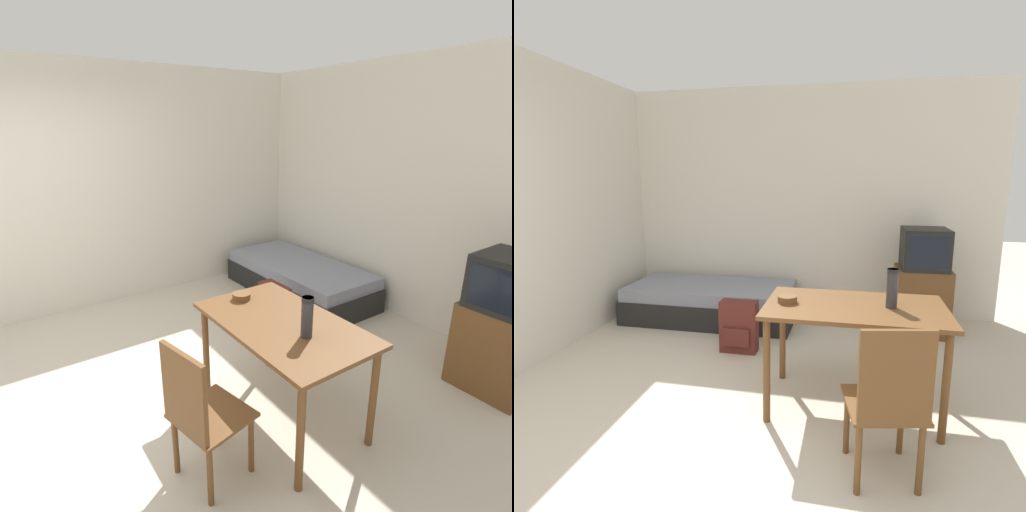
# 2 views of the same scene
# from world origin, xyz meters

# --- Properties ---
(ground_plane) EXTENTS (20.00, 20.00, 0.00)m
(ground_plane) POSITION_xyz_m (0.00, 0.00, 0.00)
(ground_plane) COLOR beige
(wall_back) EXTENTS (4.87, 0.06, 2.70)m
(wall_back) POSITION_xyz_m (0.00, 3.46, 1.35)
(wall_back) COLOR silver
(wall_back) RESTS_ON ground_plane
(wall_left) EXTENTS (0.06, 4.43, 2.70)m
(wall_left) POSITION_xyz_m (-1.97, 1.71, 1.35)
(wall_left) COLOR silver
(wall_left) RESTS_ON ground_plane
(daybed) EXTENTS (1.95, 0.92, 0.42)m
(daybed) POSITION_xyz_m (-0.80, 2.89, 0.21)
(daybed) COLOR black
(daybed) RESTS_ON ground_plane
(tv) EXTENTS (0.54, 0.49, 1.13)m
(tv) POSITION_xyz_m (1.53, 2.94, 0.55)
(tv) COLOR brown
(tv) RESTS_ON ground_plane
(dining_table) EXTENTS (1.24, 0.74, 0.77)m
(dining_table) POSITION_xyz_m (0.82, 1.33, 0.67)
(dining_table) COLOR brown
(dining_table) RESTS_ON ground_plane
(wooden_chair) EXTENTS (0.47, 0.47, 0.92)m
(wooden_chair) POSITION_xyz_m (1.01, 0.58, 0.51)
(wooden_chair) COLOR brown
(wooden_chair) RESTS_ON ground_plane
(thermos_flask) EXTENTS (0.08, 0.08, 0.27)m
(thermos_flask) POSITION_xyz_m (1.07, 1.32, 0.92)
(thermos_flask) COLOR #2D2D33
(thermos_flask) RESTS_ON dining_table
(mate_bowl) EXTENTS (0.14, 0.14, 0.05)m
(mate_bowl) POSITION_xyz_m (0.35, 1.29, 0.79)
(mate_bowl) COLOR brown
(mate_bowl) RESTS_ON dining_table
(backpack) EXTENTS (0.35, 0.19, 0.50)m
(backpack) POSITION_xyz_m (-0.24, 2.07, 0.25)
(backpack) COLOR #56231E
(backpack) RESTS_ON ground_plane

